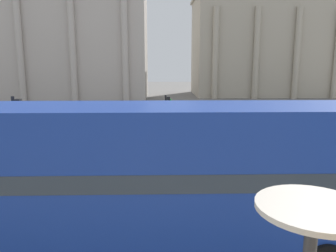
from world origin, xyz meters
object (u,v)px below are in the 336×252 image
(car_silver, at_px, (179,122))
(plaza_building_right, at_px, (263,46))
(cafe_dining_table, at_px, (311,239))
(traffic_light_mid, at_px, (167,114))
(pedestrian_yellow, at_px, (117,146))
(double_decker_bus, at_px, (147,176))
(plaza_building_left, at_px, (57,26))
(traffic_light_near, at_px, (18,136))
(pedestrian_blue, at_px, (213,160))

(car_silver, bearing_deg, plaza_building_right, 71.19)
(cafe_dining_table, height_order, traffic_light_mid, cafe_dining_table)
(pedestrian_yellow, bearing_deg, double_decker_bus, -139.71)
(plaza_building_right, distance_m, car_silver, 36.40)
(plaza_building_left, relative_size, traffic_light_mid, 8.22)
(car_silver, bearing_deg, plaza_building_left, 131.06)
(cafe_dining_table, bearing_deg, plaza_building_right, 73.02)
(traffic_light_near, height_order, car_silver, traffic_light_near)
(double_decker_bus, bearing_deg, plaza_building_right, 75.78)
(double_decker_bus, xyz_separation_m, pedestrian_yellow, (-1.91, 8.46, -1.31))
(traffic_light_near, relative_size, pedestrian_blue, 2.47)
(cafe_dining_table, height_order, traffic_light_near, cafe_dining_table)
(traffic_light_mid, distance_m, car_silver, 6.18)
(traffic_light_mid, bearing_deg, cafe_dining_table, -88.89)
(pedestrian_yellow, bearing_deg, plaza_building_right, 1.39)
(traffic_light_mid, bearing_deg, double_decker_bus, -93.74)
(pedestrian_yellow, bearing_deg, car_silver, 5.23)
(double_decker_bus, bearing_deg, car_silver, 89.90)
(pedestrian_blue, bearing_deg, double_decker_bus, -165.23)
(double_decker_bus, relative_size, pedestrian_blue, 6.81)
(traffic_light_near, bearing_deg, pedestrian_blue, 18.17)
(plaza_building_left, distance_m, traffic_light_near, 43.36)
(traffic_light_near, bearing_deg, traffic_light_mid, 55.48)
(traffic_light_mid, relative_size, car_silver, 0.81)
(plaza_building_right, relative_size, traffic_light_near, 5.86)
(double_decker_bus, distance_m, pedestrian_yellow, 8.77)
(cafe_dining_table, height_order, car_silver, cafe_dining_table)
(double_decker_bus, bearing_deg, cafe_dining_table, -74.24)
(traffic_light_near, bearing_deg, plaza_building_left, 104.38)
(plaza_building_left, relative_size, car_silver, 6.65)
(plaza_building_left, xyz_separation_m, pedestrian_yellow, (13.52, -36.38, -10.13))
(plaza_building_left, distance_m, pedestrian_yellow, 40.11)
(double_decker_bus, distance_m, traffic_light_near, 6.09)
(plaza_building_left, distance_m, pedestrian_blue, 43.95)
(double_decker_bus, xyz_separation_m, plaza_building_left, (-15.43, 44.83, 8.82))
(traffic_light_mid, height_order, pedestrian_blue, traffic_light_mid)
(plaza_building_right, xyz_separation_m, traffic_light_near, (-23.08, -45.71, -5.66))
(traffic_light_near, bearing_deg, plaza_building_right, 63.21)
(cafe_dining_table, xyz_separation_m, car_silver, (0.77, 24.32, -3.61))
(double_decker_bus, distance_m, traffic_light_mid, 11.87)
(cafe_dining_table, bearing_deg, traffic_light_mid, 91.11)
(cafe_dining_table, bearing_deg, car_silver, 88.18)
(traffic_light_near, height_order, traffic_light_mid, traffic_light_near)
(car_silver, xyz_separation_m, pedestrian_blue, (0.85, -11.58, 0.26))
(plaza_building_left, bearing_deg, pedestrian_blue, -64.83)
(plaza_building_right, bearing_deg, double_decker_bus, -110.26)
(traffic_light_near, distance_m, car_silver, 15.75)
(cafe_dining_table, relative_size, traffic_light_near, 0.18)
(car_silver, bearing_deg, pedestrian_yellow, -103.88)
(plaza_building_left, bearing_deg, cafe_dining_table, -72.15)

